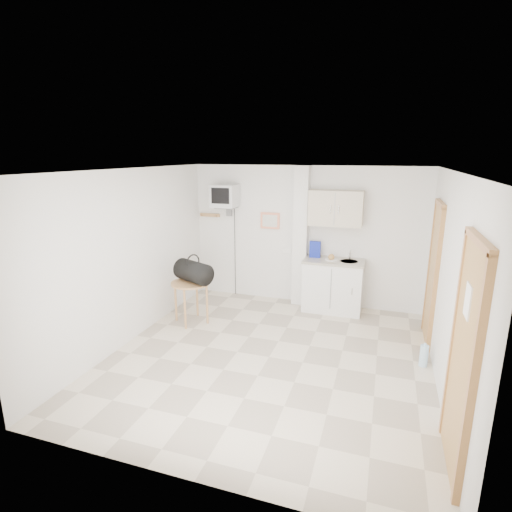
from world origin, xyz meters
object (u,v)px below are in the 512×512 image
(round_table, at_px, (191,288))
(crt_television, at_px, (225,197))
(water_bottle, at_px, (424,356))
(duffel_bag, at_px, (193,272))

(round_table, bearing_deg, crt_television, 85.84)
(crt_television, xyz_separation_m, water_bottle, (3.43, -1.61, -1.79))
(crt_television, relative_size, water_bottle, 6.68)
(round_table, bearing_deg, duffel_bag, 28.54)
(crt_television, distance_m, duffel_bag, 1.66)
(duffel_bag, height_order, water_bottle, duffel_bag)
(crt_television, relative_size, round_table, 3.12)
(round_table, height_order, duffel_bag, duffel_bag)
(round_table, distance_m, water_bottle, 3.57)
(round_table, height_order, water_bottle, round_table)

